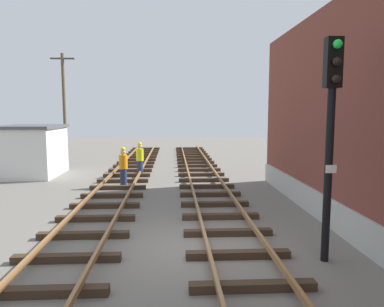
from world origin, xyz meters
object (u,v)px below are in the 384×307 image
(control_hut, at_px, (32,150))
(track_worker_distant, at_px, (123,167))
(utility_pole_far, at_px, (64,103))
(signal_mast, at_px, (331,123))
(track_worker_foreground, at_px, (140,159))
(parked_car_green, at_px, (19,145))

(control_hut, xyz_separation_m, track_worker_distant, (5.37, -3.27, -0.46))
(control_hut, height_order, utility_pole_far, utility_pole_far)
(control_hut, relative_size, utility_pole_far, 0.48)
(track_worker_distant, bearing_deg, signal_mast, -56.02)
(signal_mast, bearing_deg, track_worker_foreground, 115.06)
(control_hut, height_order, track_worker_foreground, control_hut)
(control_hut, xyz_separation_m, track_worker_foreground, (5.89, -0.56, -0.46))
(track_worker_foreground, height_order, track_worker_distant, same)
(control_hut, xyz_separation_m, utility_pole_far, (-0.72, 8.60, 2.77))
(utility_pole_far, bearing_deg, control_hut, -85.24)
(utility_pole_far, xyz_separation_m, track_worker_distant, (6.09, -11.87, -3.23))
(parked_car_green, distance_m, track_worker_distant, 15.45)
(utility_pole_far, distance_m, track_worker_foreground, 11.74)
(parked_car_green, relative_size, track_worker_foreground, 2.25)
(signal_mast, relative_size, utility_pole_far, 0.64)
(control_hut, distance_m, track_worker_distant, 6.31)
(parked_car_green, xyz_separation_m, track_worker_foreground, (10.23, -9.30, 0.03))
(signal_mast, relative_size, track_worker_foreground, 2.73)
(parked_car_green, xyz_separation_m, utility_pole_far, (3.63, -0.14, 3.26))
(parked_car_green, bearing_deg, track_worker_foreground, -42.25)
(track_worker_foreground, bearing_deg, signal_mast, -64.94)
(control_hut, bearing_deg, parked_car_green, 116.42)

